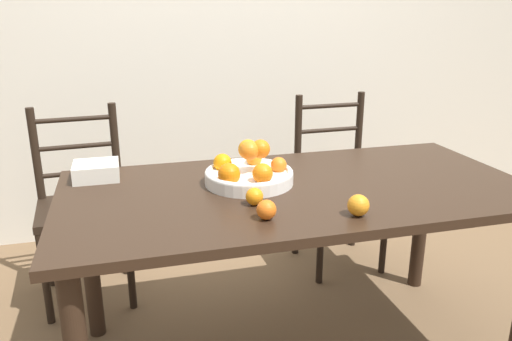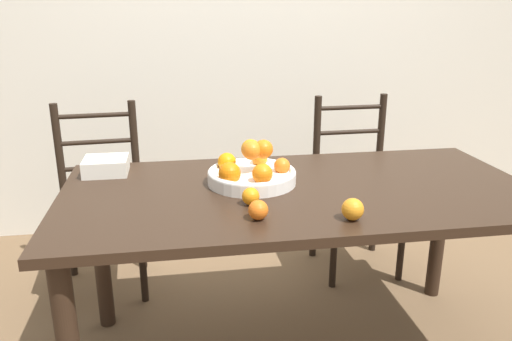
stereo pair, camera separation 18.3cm
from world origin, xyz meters
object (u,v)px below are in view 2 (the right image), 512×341
fruit_bowl (251,172)px  orange_loose_2 (258,210)px  chair_right (356,187)px  book_stack (106,166)px  chair_left (100,202)px  orange_loose_1 (353,209)px  orange_loose_0 (251,196)px

fruit_bowl → orange_loose_2: size_ratio=5.26×
orange_loose_2 → chair_right: (0.71, 1.01, -0.32)m
fruit_bowl → book_stack: (-0.57, 0.22, -0.02)m
fruit_bowl → chair_left: chair_left is taller
fruit_bowl → chair_right: chair_right is taller
fruit_bowl → book_stack: fruit_bowl is taller
fruit_bowl → orange_loose_1: (0.27, -0.40, -0.01)m
orange_loose_0 → orange_loose_2: orange_loose_2 is taller
orange_loose_2 → chair_left: chair_left is taller
chair_left → book_stack: chair_left is taller
chair_right → chair_left: bearing=178.5°
orange_loose_0 → orange_loose_1: orange_loose_1 is taller
orange_loose_2 → chair_left: bearing=122.9°
orange_loose_0 → orange_loose_1: 0.35m
orange_loose_1 → chair_left: 1.46m
orange_loose_2 → chair_right: bearing=54.6°
chair_left → fruit_bowl: bearing=-48.0°
orange_loose_0 → chair_right: size_ratio=0.06×
chair_left → chair_right: bearing=-4.1°
fruit_bowl → chair_right: size_ratio=0.36×
orange_loose_0 → chair_left: size_ratio=0.06×
orange_loose_2 → chair_left: size_ratio=0.07×
orange_loose_0 → orange_loose_2: bearing=-87.8°
orange_loose_2 → book_stack: bearing=133.6°
chair_left → orange_loose_1: bearing=-52.1°
chair_right → book_stack: 1.37m
orange_loose_1 → chair_right: size_ratio=0.08×
orange_loose_0 → book_stack: bearing=140.8°
orange_loose_0 → chair_right: chair_right is taller
orange_loose_1 → orange_loose_2: orange_loose_1 is taller
book_stack → orange_loose_1: bearing=-36.4°
fruit_bowl → orange_loose_2: fruit_bowl is taller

